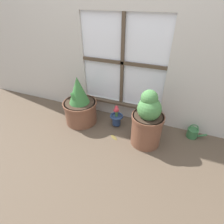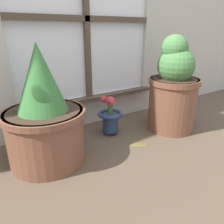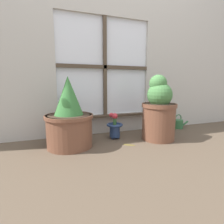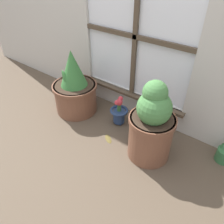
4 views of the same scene
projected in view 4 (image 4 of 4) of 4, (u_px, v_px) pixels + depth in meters
ground_plane at (94, 141)px, 1.78m from camera, size 10.00×10.00×0.00m
potted_plant_left at (75, 89)px, 1.99m from camera, size 0.40×0.40×0.60m
potted_plant_right at (152, 126)px, 1.51m from camera, size 0.33×0.33×0.62m
flower_vase at (119, 112)px, 1.90m from camera, size 0.16×0.16×0.25m
fallen_leaf at (108, 139)px, 1.80m from camera, size 0.12×0.10×0.01m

